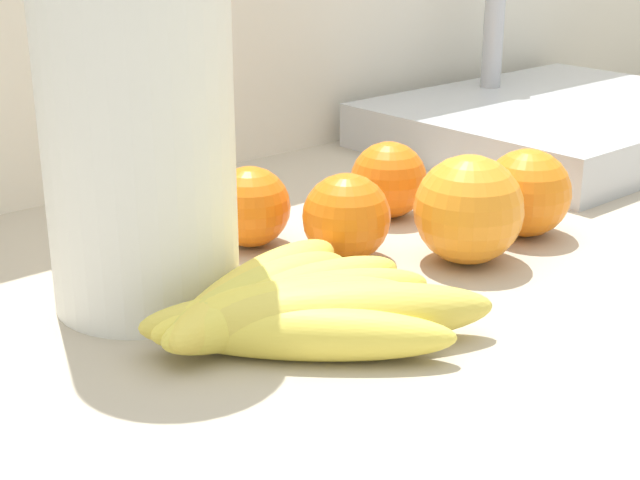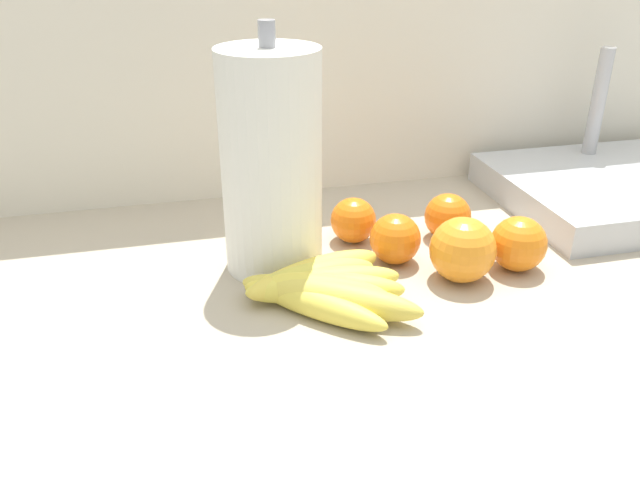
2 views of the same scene
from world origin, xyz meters
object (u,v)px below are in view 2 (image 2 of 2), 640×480
at_px(banana_bunch, 321,287).
at_px(orange_front, 448,216).
at_px(orange_back_left, 353,220).
at_px(orange_far_right, 518,244).
at_px(orange_right, 463,250).
at_px(sink_basin, 626,187).
at_px(paper_towel_roll, 271,164).
at_px(orange_center, 395,239).

bearing_deg(banana_bunch, orange_front, 30.49).
bearing_deg(orange_back_left, orange_far_right, -35.11).
distance_m(orange_right, sink_basin, 0.40).
xyz_separation_m(banana_bunch, paper_towel_roll, (-0.04, 0.11, 0.12)).
xyz_separation_m(orange_front, orange_back_left, (-0.13, 0.02, -0.00)).
xyz_separation_m(orange_far_right, paper_towel_roll, (-0.30, 0.09, 0.10)).
bearing_deg(paper_towel_roll, sink_basin, 7.16).
bearing_deg(banana_bunch, orange_right, 3.81).
relative_size(orange_right, orange_far_right, 1.15).
height_order(paper_towel_roll, sink_basin, paper_towel_roll).
relative_size(orange_back_left, paper_towel_roll, 0.21).
bearing_deg(sink_basin, banana_bunch, -161.76).
xyz_separation_m(orange_center, sink_basin, (0.43, 0.11, -0.01)).
bearing_deg(orange_far_right, orange_right, -174.31).
distance_m(orange_center, sink_basin, 0.44).
bearing_deg(orange_back_left, banana_bunch, -119.41).
distance_m(orange_front, paper_towel_roll, 0.28).
xyz_separation_m(orange_back_left, orange_right, (0.10, -0.14, 0.01)).
bearing_deg(orange_center, orange_far_right, -20.70).
relative_size(orange_back_left, orange_right, 0.77).
xyz_separation_m(orange_right, sink_basin, (0.37, 0.17, -0.02)).
distance_m(orange_center, orange_far_right, 0.16).
xyz_separation_m(paper_towel_roll, sink_basin, (0.59, 0.07, -0.11)).
relative_size(orange_back_left, orange_center, 0.95).
height_order(banana_bunch, orange_center, orange_center).
height_order(orange_right, sink_basin, sink_basin).
distance_m(banana_bunch, sink_basin, 0.58).
distance_m(orange_right, orange_center, 0.09).
height_order(orange_front, orange_back_left, orange_front).
relative_size(orange_right, sink_basin, 0.21).
bearing_deg(orange_back_left, sink_basin, 3.92).
height_order(orange_front, orange_far_right, orange_far_right).
distance_m(orange_right, paper_towel_roll, 0.26).
bearing_deg(orange_far_right, orange_back_left, 144.89).
xyz_separation_m(orange_front, paper_towel_roll, (-0.25, -0.02, 0.11)).
height_order(banana_bunch, orange_far_right, orange_far_right).
xyz_separation_m(orange_front, orange_far_right, (0.05, -0.11, 0.00)).
bearing_deg(orange_front, sink_basin, 9.10).
distance_m(orange_front, orange_far_right, 0.12).
bearing_deg(orange_right, orange_back_left, 126.38).
relative_size(banana_bunch, orange_center, 3.07).
xyz_separation_m(orange_right, paper_towel_roll, (-0.22, 0.10, 0.10)).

